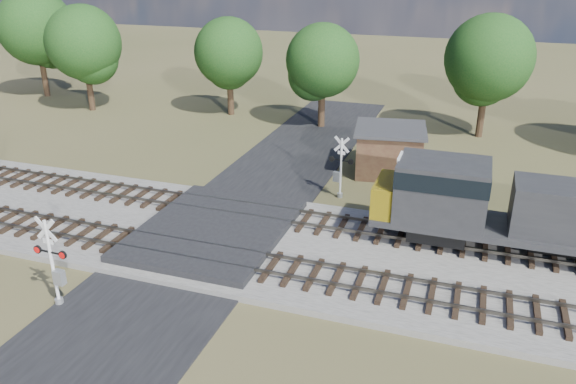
% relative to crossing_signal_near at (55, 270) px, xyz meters
% --- Properties ---
extents(ground, '(160.00, 160.00, 0.00)m').
position_rel_crossing_signal_near_xyz_m(ground, '(3.28, 7.02, -1.64)').
color(ground, '#464826').
rests_on(ground, ground).
extents(ballast_bed, '(140.00, 10.00, 0.30)m').
position_rel_crossing_signal_near_xyz_m(ballast_bed, '(13.28, 7.52, -1.49)').
color(ballast_bed, gray).
rests_on(ballast_bed, ground).
extents(road, '(7.00, 60.00, 0.08)m').
position_rel_crossing_signal_near_xyz_m(road, '(3.28, 7.02, -1.60)').
color(road, black).
rests_on(road, ground).
extents(crossing_panel, '(7.00, 9.00, 0.62)m').
position_rel_crossing_signal_near_xyz_m(crossing_panel, '(3.28, 7.52, -1.32)').
color(crossing_panel, '#262628').
rests_on(crossing_panel, ground).
extents(track_near, '(140.00, 2.60, 0.33)m').
position_rel_crossing_signal_near_xyz_m(track_near, '(6.40, 5.02, -1.22)').
color(track_near, black).
rests_on(track_near, ballast_bed).
extents(track_far, '(140.00, 2.60, 0.33)m').
position_rel_crossing_signal_near_xyz_m(track_far, '(6.40, 10.02, -1.22)').
color(track_far, black).
rests_on(track_far, ballast_bed).
extents(crossing_signal_near, '(1.59, 0.34, 3.94)m').
position_rel_crossing_signal_near_xyz_m(crossing_signal_near, '(0.00, 0.00, 0.00)').
color(crossing_signal_near, silver).
rests_on(crossing_signal_near, ground).
extents(crossing_signal_far, '(1.50, 0.36, 3.74)m').
position_rel_crossing_signal_near_xyz_m(crossing_signal_far, '(7.99, 14.46, -0.08)').
color(crossing_signal_far, silver).
rests_on(crossing_signal_far, ground).
extents(equipment_shed, '(5.09, 5.09, 3.04)m').
position_rel_crossing_signal_near_xyz_m(equipment_shed, '(10.04, 19.55, -0.10)').
color(equipment_shed, '#40261B').
rests_on(equipment_shed, ground).
extents(treeline, '(79.37, 11.57, 11.61)m').
position_rel_crossing_signal_near_xyz_m(treeline, '(12.22, 28.39, 4.81)').
color(treeline, black).
rests_on(treeline, ground).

